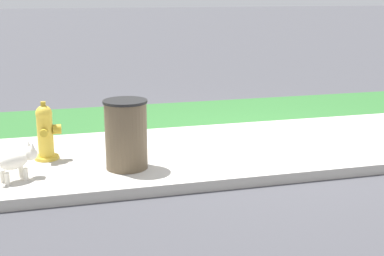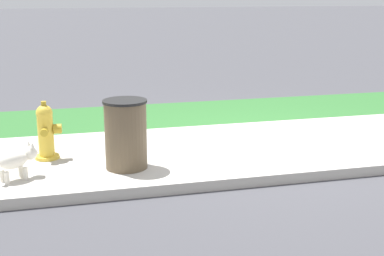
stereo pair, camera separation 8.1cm
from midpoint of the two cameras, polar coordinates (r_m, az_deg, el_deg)
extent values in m
plane|color=#424247|center=(7.30, 7.45, -1.91)|extent=(120.00, 120.00, 0.00)
cube|color=#BCB7AD|center=(7.30, 7.45, -1.87)|extent=(18.00, 2.55, 0.01)
cube|color=#2D662D|center=(9.29, 2.30, 1.78)|extent=(18.00, 1.83, 0.01)
cube|color=#BCB7AD|center=(6.11, 12.33, -4.79)|extent=(18.00, 0.16, 0.12)
cylinder|color=gold|center=(6.90, -15.54, -3.08)|extent=(0.30, 0.30, 0.05)
cylinder|color=gold|center=(6.82, -15.71, -0.71)|extent=(0.19, 0.19, 0.54)
sphere|color=gold|center=(6.76, -15.86, 1.51)|extent=(0.20, 0.20, 0.20)
cube|color=#B29323|center=(6.73, -15.93, 2.48)|extent=(0.06, 0.06, 0.06)
cylinder|color=#B29323|center=(6.94, -15.65, 0.11)|extent=(0.10, 0.10, 0.09)
cylinder|color=#B29323|center=(6.67, -15.84, -0.48)|extent=(0.10, 0.10, 0.09)
cylinder|color=#B29323|center=(6.79, -14.52, -0.12)|extent=(0.11, 0.13, 0.12)
ellipsoid|color=silver|center=(6.15, -18.92, -3.32)|extent=(0.39, 0.34, 0.19)
sphere|color=silver|center=(6.23, -17.21, -2.63)|extent=(0.16, 0.16, 0.16)
sphere|color=black|center=(6.27, -16.60, -2.57)|extent=(0.03, 0.03, 0.03)
cone|color=silver|center=(6.25, -17.40, -1.65)|extent=(0.07, 0.07, 0.07)
cone|color=silver|center=(6.17, -17.02, -1.81)|extent=(0.07, 0.07, 0.07)
cylinder|color=silver|center=(6.30, -18.13, -4.50)|extent=(0.05, 0.05, 0.15)
cylinder|color=silver|center=(6.20, -17.68, -4.74)|extent=(0.05, 0.05, 0.15)
cylinder|color=silver|center=(6.21, -19.90, -4.91)|extent=(0.05, 0.05, 0.15)
cylinder|color=silver|center=(6.12, -19.47, -5.16)|extent=(0.05, 0.05, 0.15)
cylinder|color=brown|center=(6.27, -7.41, -0.87)|extent=(0.49, 0.49, 0.79)
cylinder|color=black|center=(6.17, -7.53, 2.83)|extent=(0.51, 0.51, 0.03)
camera|label=1|loc=(0.04, -90.35, -0.09)|focal=50.00mm
camera|label=2|loc=(0.04, 89.65, 0.09)|focal=50.00mm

